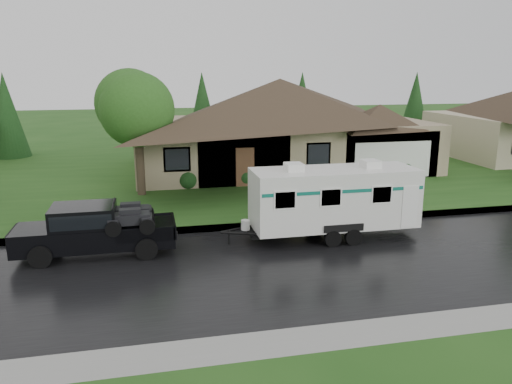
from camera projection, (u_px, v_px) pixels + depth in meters
ground at (324, 241)px, 18.76m from camera, size 140.00×140.00×0.00m
road at (344, 260)px, 16.86m from camera, size 140.00×8.00×0.01m
curb at (305, 222)px, 20.88m from camera, size 140.00×0.50×0.15m
lawn at (246, 166)px, 32.97m from camera, size 140.00×26.00×0.15m
house_main at (285, 114)px, 31.51m from camera, size 19.44×10.80×6.90m
tree_left_green at (137, 108)px, 24.19m from camera, size 3.76×3.76×6.22m
shrub_row at (301, 173)px, 27.85m from camera, size 13.60×1.00×1.00m
pickup_truck at (93, 228)px, 17.19m from camera, size 5.33×2.03×1.78m
travel_trailer at (334, 198)px, 18.88m from camera, size 6.58×2.31×2.95m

